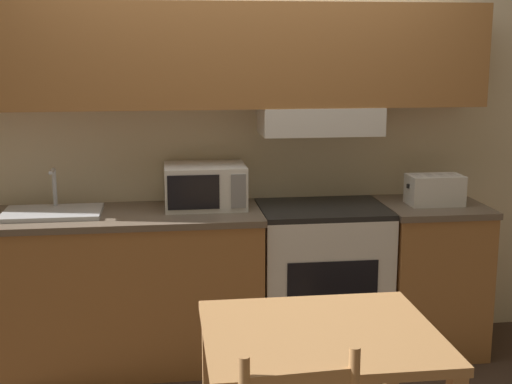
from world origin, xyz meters
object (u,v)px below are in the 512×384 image
at_px(microwave, 205,186).
at_px(toaster, 435,190).
at_px(stove_range, 321,280).
at_px(dining_table, 320,363).
at_px(sink_basin, 52,212).

bearing_deg(microwave, toaster, -4.89).
xyz_separation_m(stove_range, microwave, (-0.67, 0.08, 0.57)).
height_order(microwave, dining_table, microwave).
bearing_deg(dining_table, microwave, 101.54).
bearing_deg(stove_range, dining_table, -102.98).
relative_size(microwave, toaster, 1.41).
bearing_deg(dining_table, stove_range, 77.02).
height_order(stove_range, microwave, microwave).
xyz_separation_m(stove_range, sink_basin, (-1.52, -0.01, 0.46)).
bearing_deg(toaster, dining_table, -124.20).
distance_m(sink_basin, dining_table, 1.92).
height_order(stove_range, toaster, toaster).
height_order(sink_basin, dining_table, sink_basin).
relative_size(stove_range, microwave, 1.94).
distance_m(toaster, dining_table, 1.82).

